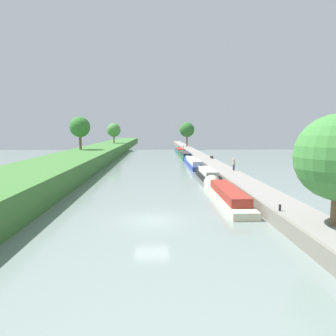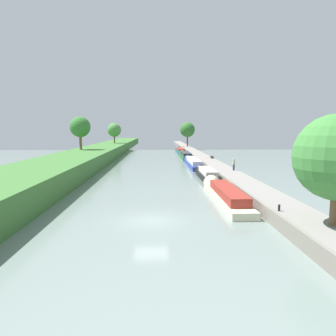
# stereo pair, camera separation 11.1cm
# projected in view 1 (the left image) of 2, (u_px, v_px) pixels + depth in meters

# --- Properties ---
(ground_plane) EXTENTS (160.00, 160.00, 0.00)m
(ground_plane) POSITION_uv_depth(u_px,v_px,m) (152.00, 221.00, 22.90)
(ground_plane) COLOR slate
(right_towpath) EXTENTS (3.07, 260.00, 1.00)m
(right_towpath) POSITION_uv_depth(u_px,v_px,m) (289.00, 212.00, 23.21)
(right_towpath) COLOR gray
(right_towpath) RESTS_ON ground_plane
(stone_quay) EXTENTS (0.25, 260.00, 1.05)m
(stone_quay) POSITION_uv_depth(u_px,v_px,m) (266.00, 212.00, 23.15)
(stone_quay) COLOR gray
(stone_quay) RESTS_ON ground_plane
(narrowboat_cream) EXTENTS (2.06, 14.60, 2.03)m
(narrowboat_cream) POSITION_uv_depth(u_px,v_px,m) (225.00, 193.00, 29.96)
(narrowboat_cream) COLOR beige
(narrowboat_cream) RESTS_ON ground_plane
(narrowboat_black) EXTENTS (1.88, 10.98, 1.96)m
(narrowboat_black) POSITION_uv_depth(u_px,v_px,m) (207.00, 174.00, 42.62)
(narrowboat_black) COLOR black
(narrowboat_black) RESTS_ON ground_plane
(narrowboat_blue) EXTENTS (1.94, 16.61, 2.00)m
(narrowboat_blue) POSITION_uv_depth(u_px,v_px,m) (193.00, 163.00, 57.33)
(narrowboat_blue) COLOR #283D93
(narrowboat_blue) RESTS_ON ground_plane
(narrowboat_green) EXTENTS (2.12, 15.32, 2.10)m
(narrowboat_green) POSITION_uv_depth(u_px,v_px,m) (185.00, 155.00, 73.50)
(narrowboat_green) COLOR #1E6033
(narrowboat_green) RESTS_ON ground_plane
(narrowboat_teal) EXTENTS (2.11, 17.15, 2.00)m
(narrowboat_teal) POSITION_uv_depth(u_px,v_px,m) (180.00, 151.00, 90.30)
(narrowboat_teal) COLOR #195B60
(narrowboat_teal) RESTS_ON ground_plane
(tree_rightbank_midnear) EXTENTS (4.87, 4.87, 7.94)m
(tree_rightbank_midnear) POSITION_uv_depth(u_px,v_px,m) (187.00, 130.00, 103.51)
(tree_rightbank_midnear) COLOR brown
(tree_rightbank_midnear) RESTS_ON right_towpath
(tree_leftbank_downstream) EXTENTS (4.08, 4.08, 5.99)m
(tree_leftbank_downstream) POSITION_uv_depth(u_px,v_px,m) (114.00, 130.00, 93.56)
(tree_leftbank_downstream) COLOR brown
(tree_leftbank_downstream) RESTS_ON left_grassy_bank
(tree_leftbank_upstream) EXTENTS (4.15, 4.15, 6.70)m
(tree_leftbank_upstream) POSITION_uv_depth(u_px,v_px,m) (80.00, 127.00, 63.56)
(tree_leftbank_upstream) COLOR brown
(tree_leftbank_upstream) RESTS_ON left_grassy_bank
(person_walking) EXTENTS (0.34, 0.34, 1.66)m
(person_walking) POSITION_uv_depth(u_px,v_px,m) (234.00, 164.00, 43.23)
(person_walking) COLOR #282D42
(person_walking) RESTS_ON right_towpath
(mooring_bollard_near) EXTENTS (0.16, 0.16, 0.45)m
(mooring_bollard_near) POSITION_uv_depth(u_px,v_px,m) (280.00, 208.00, 21.71)
(mooring_bollard_near) COLOR black
(mooring_bollard_near) RESTS_ON right_towpath
(mooring_bollard_far) EXTENTS (0.16, 0.16, 0.45)m
(mooring_bollard_far) POSITION_uv_depth(u_px,v_px,m) (184.00, 147.00, 98.22)
(mooring_bollard_far) COLOR black
(mooring_bollard_far) RESTS_ON right_towpath
(park_bench) EXTENTS (0.44, 1.50, 0.47)m
(park_bench) POSITION_uv_depth(u_px,v_px,m) (212.00, 156.00, 61.43)
(park_bench) COLOR #333338
(park_bench) RESTS_ON right_towpath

